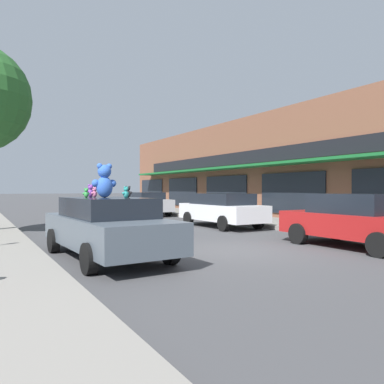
{
  "coord_description": "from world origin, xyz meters",
  "views": [
    {
      "loc": [
        -5.77,
        -8.01,
        1.6
      ],
      "look_at": [
        -0.42,
        1.13,
        1.52
      ],
      "focal_mm": 35.0,
      "sensor_mm": 36.0,
      "label": 1
    }
  ],
  "objects": [
    {
      "name": "teddy_bear_green",
      "position": [
        -3.47,
        0.86,
        1.51
      ],
      "size": [
        0.16,
        0.1,
        0.23
      ],
      "rotation": [
        0.0,
        0.0,
        3.13
      ],
      "color": "green",
      "rests_on": "plush_art_car"
    },
    {
      "name": "teddy_bear_pink",
      "position": [
        -3.26,
        0.9,
        1.52
      ],
      "size": [
        0.18,
        0.16,
        0.25
      ],
      "rotation": [
        0.0,
        0.0,
        3.73
      ],
      "color": "pink",
      "rests_on": "plush_art_car"
    },
    {
      "name": "parked_car_far_center",
      "position": [
        3.24,
        4.93,
        0.77
      ],
      "size": [
        1.88,
        4.33,
        1.42
      ],
      "color": "silver",
      "rests_on": "ground_plane"
    },
    {
      "name": "teddy_bear_black",
      "position": [
        -2.61,
        0.41,
        1.54
      ],
      "size": [
        0.21,
        0.14,
        0.28
      ],
      "rotation": [
        0.0,
        0.0,
        2.86
      ],
      "color": "black",
      "rests_on": "plush_art_car"
    },
    {
      "name": "storefront_row",
      "position": [
        13.56,
        7.82,
        2.83
      ],
      "size": [
        13.43,
        32.58,
        5.67
      ],
      "color": "brown",
      "rests_on": "ground_plane"
    },
    {
      "name": "teddy_bear_purple",
      "position": [
        -3.3,
        1.11,
        1.56
      ],
      "size": [
        0.24,
        0.17,
        0.32
      ],
      "rotation": [
        0.0,
        0.0,
        3.43
      ],
      "color": "purple",
      "rests_on": "plush_art_car"
    },
    {
      "name": "teddy_bear_teal",
      "position": [
        -2.87,
        -0.18,
        1.53
      ],
      "size": [
        0.2,
        0.15,
        0.26
      ],
      "rotation": [
        0.0,
        0.0,
        3.56
      ],
      "color": "teal",
      "rests_on": "plush_art_car"
    },
    {
      "name": "ground_plane",
      "position": [
        0.0,
        0.0,
        0.0
      ],
      "size": [
        260.0,
        260.0,
        0.0
      ],
      "primitive_type": "plane",
      "color": "#424244"
    },
    {
      "name": "parked_car_far_left",
      "position": [
        3.24,
        -1.44,
        0.76
      ],
      "size": [
        1.88,
        4.06,
        1.48
      ],
      "color": "maroon",
      "rests_on": "ground_plane"
    },
    {
      "name": "plush_art_car",
      "position": [
        -3.1,
        0.47,
        0.75
      ],
      "size": [
        2.1,
        4.72,
        1.4
      ],
      "rotation": [
        0.0,
        0.0,
        0.04
      ],
      "color": "#4C5660",
      "rests_on": "ground_plane"
    },
    {
      "name": "sidewalk_far",
      "position": [
        5.92,
        0.0,
        0.08
      ],
      "size": [
        3.07,
        90.0,
        0.17
      ],
      "color": "gray",
      "rests_on": "ground_plane"
    },
    {
      "name": "teddy_bear_giant",
      "position": [
        -3.11,
        0.63,
        1.79
      ],
      "size": [
        0.58,
        0.36,
        0.81
      ],
      "rotation": [
        0.0,
        0.0,
        3.14
      ],
      "color": "blue",
      "rests_on": "plush_art_car"
    },
    {
      "name": "parked_car_far_right",
      "position": [
        3.24,
        12.96,
        0.75
      ],
      "size": [
        1.93,
        4.35,
        1.41
      ],
      "color": "#B7B7BC",
      "rests_on": "ground_plane"
    }
  ]
}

